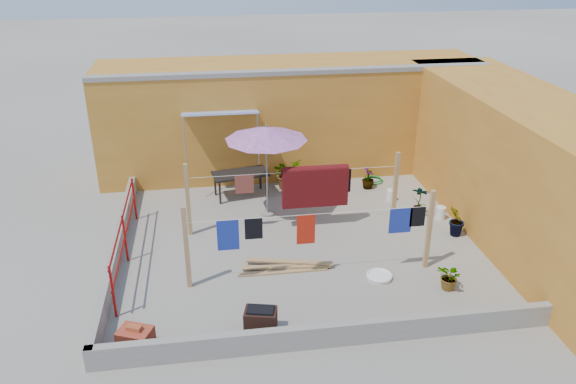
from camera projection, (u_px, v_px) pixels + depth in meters
The scene contains 21 objects.
ground at pixel (300, 243), 13.00m from camera, with size 80.00×80.00×0.00m, color #9E998E.
wall_back at pixel (290, 116), 16.60m from camera, with size 11.00×3.27×3.21m.
wall_right at pixel (521, 166), 13.03m from camera, with size 2.40×9.00×3.20m, color #C0802A.
parapet_front at pixel (334, 335), 9.69m from camera, with size 8.30×0.16×0.44m, color gray.
parapet_left at pixel (117, 248), 12.36m from camera, with size 0.16×7.30×0.44m, color gray.
red_railing at pixel (124, 232), 12.00m from camera, with size 0.05×4.20×1.10m.
clothesline_rig at pixel (313, 193), 13.10m from camera, with size 5.09×2.35×1.80m.
patio_umbrella at pixel (266, 134), 13.41m from camera, with size 2.16×2.16×2.41m.
outdoor_table at pixel (240, 175), 15.06m from camera, with size 1.58×0.99×0.69m.
brick_stack at pixel (136, 339), 9.60m from camera, with size 0.67×0.59×0.49m.
lumber_pile at pixel (286, 267), 11.96m from camera, with size 2.03×0.59×0.12m.
brazier at pixel (261, 321), 9.99m from camera, with size 0.64×0.50×0.51m.
white_basin at pixel (379, 276), 11.65m from camera, with size 0.54×0.54×0.09m.
water_jug_a at pixel (441, 213), 14.03m from camera, with size 0.24×0.24×0.37m.
water_jug_b at pixel (391, 195), 14.99m from camera, with size 0.23×0.23×0.36m.
green_hose at pixel (373, 180), 16.22m from camera, with size 0.57×0.57×0.08m.
plant_back_a at pixel (286, 173), 15.66m from camera, with size 0.78×0.67×0.86m, color #1B601E.
plant_back_b at pixel (368, 178), 15.66m from camera, with size 0.34×0.34×0.61m, color #1B601E.
plant_right_a at pixel (420, 201), 14.10m from camera, with size 0.43×0.29×0.82m, color #1B601E.
plant_right_b at pixel (457, 221), 13.13m from camera, with size 0.44×0.35×0.80m, color #1B601E.
plant_right_c at pixel (450, 277), 11.19m from camera, with size 0.51×0.44×0.56m, color #1B601E.
Camera 1 is at (-1.94, -11.14, 6.52)m, focal length 35.00 mm.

